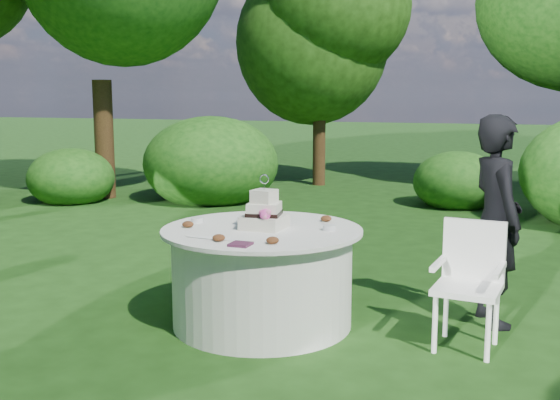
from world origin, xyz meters
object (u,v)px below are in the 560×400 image
(cake, at_px, (264,214))
(guest, at_px, (496,221))
(table, at_px, (262,276))
(chair, at_px, (470,275))
(napkins, at_px, (241,244))

(cake, bearing_deg, guest, 21.51)
(guest, bearing_deg, cake, 85.26)
(table, bearing_deg, chair, 3.86)
(table, height_order, chair, chair)
(chair, bearing_deg, cake, -176.15)
(napkins, distance_m, chair, 1.66)
(napkins, bearing_deg, cake, 96.24)
(guest, distance_m, chair, 0.65)
(cake, bearing_deg, chair, 3.85)
(napkins, bearing_deg, table, 98.12)
(table, xyz_separation_m, chair, (1.56, 0.11, 0.13))
(napkins, relative_size, guest, 0.09)
(napkins, distance_m, guest, 2.05)
(guest, bearing_deg, napkins, 101.88)
(napkins, height_order, chair, chair)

